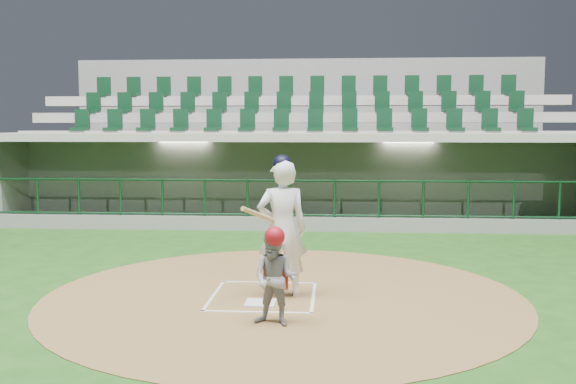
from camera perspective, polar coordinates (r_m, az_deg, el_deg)
name	(u,v)px	position (r m, az deg, el deg)	size (l,w,h in m)	color
ground	(266,292)	(10.04, -2.01, -8.87)	(120.00, 120.00, 0.00)	#1B4814
dirt_circle	(284,295)	(9.82, -0.37, -9.16)	(7.20, 7.20, 0.01)	brown
home_plate	(260,303)	(9.37, -2.47, -9.81)	(0.43, 0.43, 0.02)	silver
batter_box_chalk	(263,296)	(9.75, -2.20, -9.21)	(1.55, 1.80, 0.01)	silver
dugout_structure	(295,186)	(17.60, 0.62, 0.57)	(16.40, 3.70, 3.00)	gray
seating_deck	(301,163)	(20.63, 1.19, 2.62)	(17.00, 6.72, 5.15)	slate
batter	(282,227)	(9.54, -0.53, -3.12)	(0.96, 0.96, 2.12)	white
catcher	(275,277)	(8.24, -1.18, -7.54)	(0.69, 0.60, 1.28)	gray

